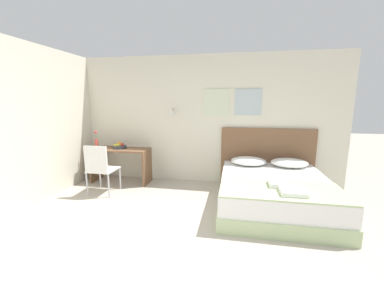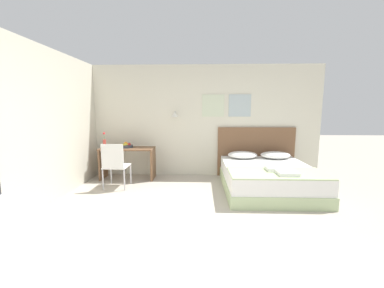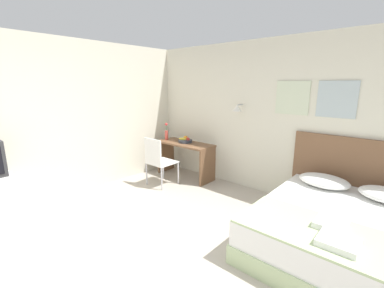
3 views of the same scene
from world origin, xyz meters
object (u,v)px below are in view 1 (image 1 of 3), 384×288
bed (273,192)px  folded_towel_near_foot (279,184)px  pillow_right (289,163)px  fruit_bowl (120,146)px  headboard (267,157)px  folded_towel_mid_bed (293,192)px  throw_blanket (281,190)px  desk (121,158)px  desk_chair (100,166)px  flower_vase (96,142)px  pillow_left (249,161)px

bed → folded_towel_near_foot: bearing=-90.9°
pillow_right → fruit_bowl: 3.44m
bed → pillow_right: 0.87m
headboard → folded_towel_near_foot: bearing=-90.3°
fruit_bowl → bed: bearing=-13.5°
fruit_bowl → folded_towel_mid_bed: bearing=-24.6°
throw_blanket → desk: size_ratio=1.36×
headboard → throw_blanket: (-0.00, -1.61, -0.08)m
pillow_right → headboard: bearing=139.9°
folded_towel_near_foot → desk_chair: bearing=172.2°
flower_vase → folded_towel_mid_bed: bearing=-20.6°
bed → throw_blanket: (-0.00, -0.58, 0.27)m
pillow_right → flower_vase: size_ratio=1.82×
pillow_left → folded_towel_near_foot: bearing=-72.4°
bed → pillow_left: (-0.37, 0.72, 0.33)m
headboard → pillow_right: (0.37, -0.31, -0.01)m
pillow_left → folded_towel_mid_bed: size_ratio=2.05×
throw_blanket → flower_vase: 3.77m
flower_vase → desk_chair: bearing=-55.5°
bed → flower_vase: (-3.54, 0.66, 0.62)m
pillow_left → pillow_right: bearing=0.0°
pillow_right → folded_towel_near_foot: size_ratio=2.34×
bed → desk_chair: (-3.08, -0.02, 0.30)m
headboard → pillow_right: size_ratio=2.75×
pillow_right → folded_towel_mid_bed: size_ratio=2.05×
folded_towel_near_foot → flower_vase: flower_vase is taller
headboard → desk_chair: bearing=-161.2°
headboard → folded_towel_near_foot: (-0.01, -1.47, -0.04)m
bed → pillow_right: bearing=62.5°
folded_towel_near_foot → desk: size_ratio=0.23×
pillow_left → folded_towel_near_foot: size_ratio=2.34×
throw_blanket → desk_chair: bearing=169.7°
headboard → folded_towel_mid_bed: 1.75m
headboard → pillow_left: size_ratio=2.75×
headboard → pillow_left: 0.49m
headboard → bed: bearing=-90.0°
bed → throw_blanket: 0.64m
folded_towel_mid_bed → flower_vase: size_ratio=0.89×
headboard → fruit_bowl: 3.08m
pillow_left → headboard: bearing=40.1°
bed → fruit_bowl: bearing=166.5°
headboard → desk: (-3.03, -0.33, -0.08)m
bed → headboard: (0.00, 1.03, 0.35)m
desk_chair → headboard: bearing=18.8°
bed → fruit_bowl: (-3.06, 0.74, 0.53)m
throw_blanket → desk: (-3.03, 1.28, 0.00)m
throw_blanket → pillow_right: bearing=73.9°
headboard → desk: bearing=-173.9°
folded_towel_near_foot → desk: bearing=159.3°
fruit_bowl → folded_towel_near_foot: bearing=-21.1°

